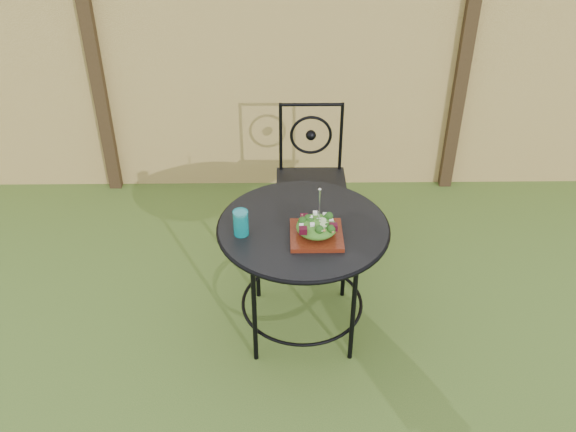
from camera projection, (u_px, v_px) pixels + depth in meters
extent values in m
plane|color=#2D4B18|center=(281.00, 404.00, 3.32)|extent=(60.00, 60.00, 0.00)
cube|color=#D8B96A|center=(280.00, 75.00, 4.62)|extent=(8.00, 0.05, 1.80)
cube|color=black|center=(96.00, 72.00, 4.54)|extent=(0.09, 0.09, 1.90)
cube|color=black|center=(462.00, 70.00, 4.56)|extent=(0.09, 0.09, 1.90)
cylinder|color=black|center=(303.00, 227.00, 3.39)|extent=(0.90, 0.90, 0.02)
torus|color=black|center=(303.00, 228.00, 3.40)|extent=(0.92, 0.92, 0.02)
torus|color=black|center=(302.00, 302.00, 3.70)|extent=(0.70, 0.70, 0.02)
cylinder|color=black|center=(345.00, 250.00, 3.82)|extent=(0.03, 0.03, 0.71)
cylinder|color=black|center=(257.00, 251.00, 3.81)|extent=(0.03, 0.03, 0.71)
cylinder|color=black|center=(254.00, 312.00, 3.38)|extent=(0.03, 0.03, 0.71)
cylinder|color=black|center=(353.00, 311.00, 3.39)|extent=(0.03, 0.03, 0.71)
cube|color=black|center=(311.00, 187.00, 4.22)|extent=(0.46, 0.46, 0.03)
cylinder|color=black|center=(312.00, 105.00, 4.11)|extent=(0.42, 0.02, 0.02)
torus|color=black|center=(311.00, 135.00, 4.24)|extent=(0.28, 0.02, 0.28)
cylinder|color=black|center=(281.00, 233.00, 4.19)|extent=(0.02, 0.02, 0.44)
cylinder|color=black|center=(342.00, 233.00, 4.19)|extent=(0.02, 0.02, 0.44)
cylinder|color=black|center=(281.00, 200.00, 4.51)|extent=(0.02, 0.02, 0.44)
cylinder|color=black|center=(338.00, 199.00, 4.52)|extent=(0.02, 0.02, 0.44)
cylinder|color=black|center=(281.00, 138.00, 4.25)|extent=(0.02, 0.02, 0.50)
cylinder|color=black|center=(341.00, 138.00, 4.25)|extent=(0.02, 0.02, 0.50)
cube|color=#421109|center=(316.00, 235.00, 3.30)|extent=(0.27, 0.27, 0.02)
ellipsoid|color=#235614|center=(317.00, 227.00, 3.27)|extent=(0.21, 0.21, 0.08)
cylinder|color=silver|center=(319.00, 206.00, 3.19)|extent=(0.01, 0.01, 0.18)
cylinder|color=#0B7A7F|center=(241.00, 223.00, 3.29)|extent=(0.08, 0.08, 0.14)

